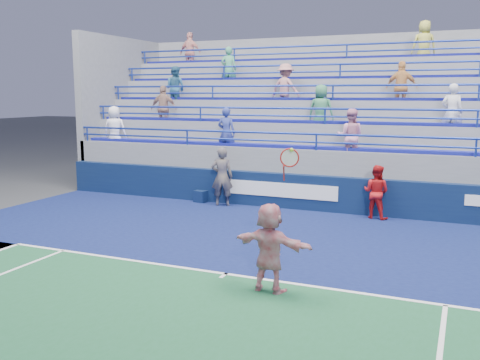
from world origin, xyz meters
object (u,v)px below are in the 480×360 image
at_px(judge_chair, 202,195).
at_px(line_judge, 222,177).
at_px(tennis_player, 270,247).
at_px(ball_girl, 376,192).

xyz_separation_m(judge_chair, line_judge, (0.87, -0.26, 0.72)).
relative_size(tennis_player, ball_girl, 1.70).
bearing_deg(ball_girl, tennis_player, 96.23).
distance_m(line_judge, ball_girl, 4.84).
bearing_deg(ball_girl, judge_chair, 11.97).
bearing_deg(line_judge, ball_girl, 161.56).
xyz_separation_m(line_judge, ball_girl, (4.83, 0.12, -0.17)).
height_order(judge_chair, tennis_player, tennis_player).
relative_size(tennis_player, line_judge, 1.39).
relative_size(judge_chair, ball_girl, 0.46).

